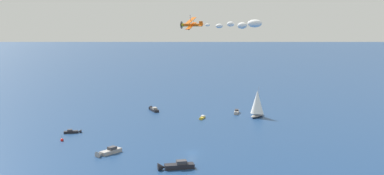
{
  "coord_description": "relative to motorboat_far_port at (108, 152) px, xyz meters",
  "views": [
    {
      "loc": [
        -70.85,
        -114.57,
        39.56
      ],
      "look_at": [
        0.0,
        0.0,
        20.44
      ],
      "focal_mm": 41.89,
      "sensor_mm": 36.0,
      "label": 1
    }
  ],
  "objects": [
    {
      "name": "ground_plane",
      "position": [
        22.93,
        -12.09,
        -0.7
      ],
      "size": [
        2000.0,
        2000.0,
        0.0
      ],
      "primitive_type": "plane",
      "color": "navy"
    },
    {
      "name": "motorboat_far_port",
      "position": [
        0.0,
        0.0,
        0.0
      ],
      "size": [
        9.22,
        5.12,
        2.6
      ],
      "color": "#9E9993",
      "rests_on": "ground_plane"
    },
    {
      "name": "motorboat_far_stbd",
      "position": [
        72.09,
        29.68,
        -0.12
      ],
      "size": [
        6.28,
        6.88,
        2.15
      ],
      "color": "#9E9993",
      "rests_on": "ground_plane"
    },
    {
      "name": "motorboat_inshore",
      "position": [
        10.53,
        -22.89,
        0.09
      ],
      "size": [
        10.37,
        5.92,
        2.93
      ],
      "color": "black",
      "rests_on": "ground_plane"
    },
    {
      "name": "motorboat_offshore",
      "position": [
        -0.75,
        32.32,
        -0.21
      ],
      "size": [
        6.52,
        3.53,
        1.84
      ],
      "color": "black",
      "rests_on": "ground_plane"
    },
    {
      "name": "motorboat_trailing",
      "position": [
        52.93,
        28.37,
        -0.26
      ],
      "size": [
        5.06,
        4.92,
        1.63
      ],
      "color": "gold",
      "rests_on": "ground_plane"
    },
    {
      "name": "motorboat_mid_cluster",
      "position": [
        43.45,
        54.82,
        -0.03
      ],
      "size": [
        3.38,
        8.74,
        2.47
      ],
      "color": "black",
      "rests_on": "ground_plane"
    },
    {
      "name": "sailboat_outer_ring_a",
      "position": [
        74.92,
        18.89,
        5.25
      ],
      "size": [
        10.42,
        7.26,
        13.04
      ],
      "color": "#9E9993",
      "rests_on": "ground_plane"
    },
    {
      "name": "marker_buoy",
      "position": [
        -7.57,
        22.95,
        -0.31
      ],
      "size": [
        1.1,
        1.1,
        2.1
      ],
      "color": "red",
      "rests_on": "ground_plane"
    },
    {
      "name": "biplane_lead",
      "position": [
        22.72,
        -11.9,
        38.74
      ],
      "size": [
        6.61,
        6.81,
        3.89
      ],
      "color": "orange"
    },
    {
      "name": "wingwalker_lead",
      "position": [
        22.23,
        -12.28,
        40.84
      ],
      "size": [
        0.81,
        0.69,
        1.78
      ],
      "color": "white"
    },
    {
      "name": "smoke_trail_lead",
      "position": [
        33.06,
        -24.44,
        38.81
      ],
      "size": [
        12.62,
        13.89,
        3.18
      ],
      "color": "white"
    }
  ]
}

